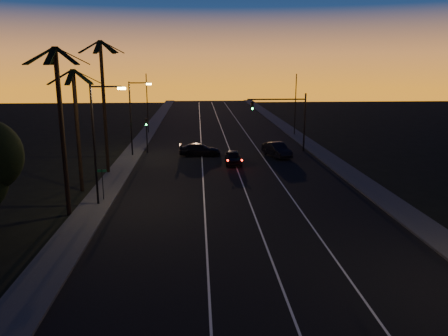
{
  "coord_description": "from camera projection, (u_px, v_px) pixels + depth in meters",
  "views": [
    {
      "loc": [
        -3.42,
        -11.91,
        10.44
      ],
      "look_at": [
        -1.55,
        19.0,
        3.02
      ],
      "focal_mm": 35.0,
      "sensor_mm": 36.0,
      "label": 1
    }
  ],
  "objects": [
    {
      "name": "signal_mast",
      "position": [
        286.0,
        112.0,
        52.32
      ],
      "size": [
        7.1,
        0.41,
        7.0
      ],
      "color": "black",
      "rests_on": "ground"
    },
    {
      "name": "palm_mid",
      "position": [
        77.0,
        117.0,
        35.25
      ],
      "size": [
        4.25,
        4.16,
        10.03
      ],
      "color": "black",
      "rests_on": "ground"
    },
    {
      "name": "palm_near",
      "position": [
        61.0,
        115.0,
        29.27
      ],
      "size": [
        4.25,
        4.16,
        11.53
      ],
      "color": "black",
      "rests_on": "ground"
    },
    {
      "name": "streetlight_left_near",
      "position": [
        98.0,
        136.0,
        31.74
      ],
      "size": [
        2.55,
        0.26,
        9.0
      ],
      "color": "black",
      "rests_on": "ground"
    },
    {
      "name": "far_pole_right",
      "position": [
        295.0,
        105.0,
        64.26
      ],
      "size": [
        0.14,
        0.14,
        9.0
      ],
      "primitive_type": "cylinder",
      "color": "black",
      "rests_on": "ground"
    },
    {
      "name": "cross_car",
      "position": [
        200.0,
        150.0,
        50.6
      ],
      "size": [
        4.91,
        2.08,
        1.41
      ],
      "color": "black",
      "rests_on": "road"
    },
    {
      "name": "palm_far",
      "position": [
        103.0,
        95.0,
        40.82
      ],
      "size": [
        4.25,
        4.16,
        12.53
      ],
      "color": "black",
      "rests_on": "ground"
    },
    {
      "name": "lead_car",
      "position": [
        233.0,
        157.0,
        46.4
      ],
      "size": [
        1.75,
        4.7,
        1.42
      ],
      "color": "black",
      "rests_on": "road"
    },
    {
      "name": "sidewalk_right",
      "position": [
        343.0,
        169.0,
        43.95
      ],
      "size": [
        2.4,
        170.0,
        0.16
      ],
      "primitive_type": "cube",
      "color": "#333331",
      "rests_on": "ground"
    },
    {
      "name": "far_pole_left",
      "position": [
        147.0,
        104.0,
        65.88
      ],
      "size": [
        0.14,
        0.14,
        9.0
      ],
      "primitive_type": "cylinder",
      "color": "black",
      "rests_on": "ground"
    },
    {
      "name": "lane_stripe_right",
      "position": [
        273.0,
        171.0,
        43.54
      ],
      "size": [
        0.12,
        160.0,
        0.01
      ],
      "primitive_type": "cube",
      "color": "silver",
      "rests_on": "road"
    },
    {
      "name": "signal_post",
      "position": [
        147.0,
        129.0,
        51.77
      ],
      "size": [
        0.28,
        0.37,
        4.2
      ],
      "color": "black",
      "rests_on": "ground"
    },
    {
      "name": "lane_stripe_left",
      "position": [
        203.0,
        172.0,
        43.13
      ],
      "size": [
        0.12,
        160.0,
        0.01
      ],
      "primitive_type": "cube",
      "color": "silver",
      "rests_on": "road"
    },
    {
      "name": "right_car",
      "position": [
        277.0,
        150.0,
        50.07
      ],
      "size": [
        3.0,
        5.17,
        1.61
      ],
      "color": "black",
      "rests_on": "road"
    },
    {
      "name": "streetlight_left_far",
      "position": [
        133.0,
        113.0,
        49.27
      ],
      "size": [
        2.55,
        0.26,
        8.5
      ],
      "color": "black",
      "rests_on": "ground"
    },
    {
      "name": "sidewalk_left",
      "position": [
        119.0,
        172.0,
        42.63
      ],
      "size": [
        2.4,
        170.0,
        0.16
      ],
      "primitive_type": "cube",
      "color": "#333331",
      "rests_on": "ground"
    },
    {
      "name": "road",
      "position": [
        233.0,
        172.0,
        43.31
      ],
      "size": [
        20.0,
        170.0,
        0.01
      ],
      "primitive_type": "cube",
      "color": "black",
      "rests_on": "ground"
    },
    {
      "name": "street_sign",
      "position": [
        103.0,
        181.0,
        33.55
      ],
      "size": [
        0.7,
        0.06,
        2.6
      ],
      "color": "black",
      "rests_on": "ground"
    },
    {
      "name": "lane_stripe_mid",
      "position": [
        238.0,
        171.0,
        43.34
      ],
      "size": [
        0.12,
        160.0,
        0.01
      ],
      "primitive_type": "cube",
      "color": "silver",
      "rests_on": "road"
    }
  ]
}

